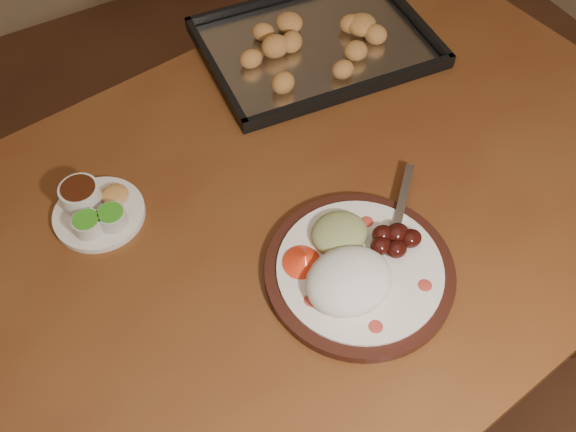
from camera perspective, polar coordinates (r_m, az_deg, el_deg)
dining_table at (r=1.15m, az=-0.59°, el=-2.87°), size 1.60×1.09×0.75m
dinner_plate at (r=0.99m, az=6.01°, el=-4.67°), size 0.34×0.30×0.07m
condiment_saucer at (r=1.10m, az=-16.80°, el=0.62°), size 0.15×0.15×0.05m
baking_tray at (r=1.36m, az=2.48°, el=15.15°), size 0.48×0.38×0.05m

